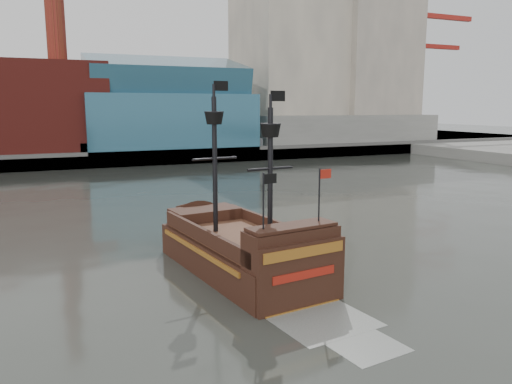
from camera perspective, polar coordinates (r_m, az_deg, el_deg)
name	(u,v)px	position (r m, az deg, el deg)	size (l,w,h in m)	color
ground	(312,301)	(26.47, 6.37, -12.25)	(400.00, 400.00, 0.00)	#272A25
promenade_far	(99,147)	(114.17, -17.54, 4.88)	(220.00, 60.00, 2.00)	slate
seawall	(120,159)	(85.00, -15.29, 3.65)	(220.00, 1.00, 2.60)	#4C4C49
skyline	(124,32)	(108.16, -14.87, 17.27)	(149.00, 45.00, 62.00)	brown
crane_a	(419,70)	(137.92, 18.09, 13.17)	(22.50, 4.00, 32.25)	slate
crane_b	(420,86)	(151.57, 18.22, 11.47)	(19.10, 4.00, 26.25)	slate
pirate_ship	(242,255)	(30.02, -1.57, -7.26)	(6.71, 16.77, 12.21)	black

